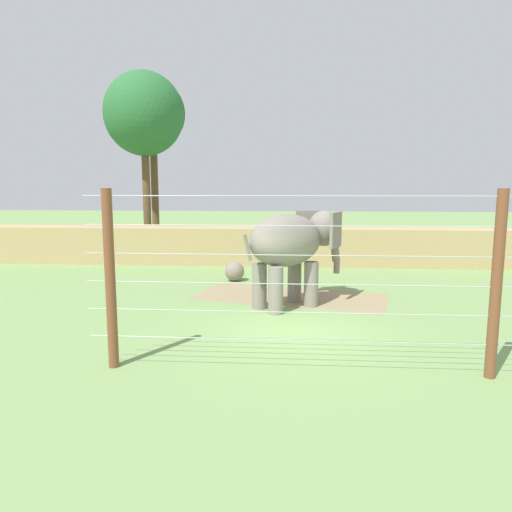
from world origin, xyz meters
The scene contains 8 objects.
ground_plane centered at (0.00, 0.00, 0.00)m, with size 120.00×120.00×0.00m, color #759956.
dirt_patch centered at (-0.12, 4.01, 0.00)m, with size 6.50×2.88×0.01m, color #937F5B.
embankment_wall centered at (0.00, 10.87, 0.90)m, with size 36.00×1.80×1.80m, color tan.
elephant centered at (-0.06, 2.73, 2.00)m, with size 3.48×3.29×3.02m.
enrichment_ball centered at (-2.39, 6.57, 0.39)m, with size 0.78×0.78×0.78m, color gray.
cable_fence centered at (0.00, -2.75, 1.90)m, with size 8.75×0.21×3.77m.
tree_far_left centered at (-8.46, 16.55, 8.00)m, with size 3.87×3.87×10.13m.
tree_left_of_centre centered at (-8.41, 14.69, 7.75)m, with size 4.44×4.44×10.14m.
Camera 1 is at (-0.15, -12.15, 3.82)m, focal length 33.28 mm.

